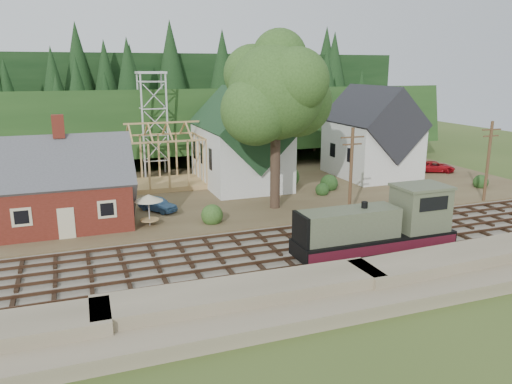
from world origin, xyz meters
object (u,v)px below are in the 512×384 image
object	(u,v)px
car_blue	(158,204)
patio_set	(148,199)
locomotive	(381,227)
car_red	(435,167)

from	to	relation	value
car_blue	patio_set	size ratio (longest dim) A/B	1.49
car_blue	patio_set	bearing A→B (deg)	-144.07
locomotive	car_red	world-z (taller)	locomotive
locomotive	patio_set	bearing A→B (deg)	140.80
car_blue	car_red	bearing A→B (deg)	-26.93
car_blue	car_red	distance (m)	35.42
locomotive	car_red	size ratio (longest dim) A/B	2.43
locomotive	car_blue	distance (m)	20.33
locomotive	car_red	bearing A→B (deg)	43.55
car_red	patio_set	xyz separation A→B (m)	(-36.36, -9.37, 1.55)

